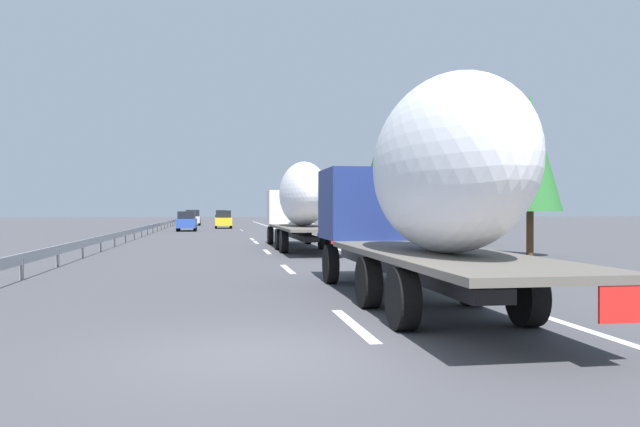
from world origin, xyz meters
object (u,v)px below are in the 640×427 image
(car_silver_hatch, at_px, (193,218))
(road_sign, at_px, (300,208))
(car_yellow_coupe, at_px, (223,219))
(truck_lead, at_px, (300,201))
(car_blue_sedan, at_px, (187,221))
(truck_trailing, at_px, (423,185))
(car_black_suv, at_px, (221,216))

(car_silver_hatch, bearing_deg, road_sign, -158.91)
(car_yellow_coupe, bearing_deg, truck_lead, -174.63)
(car_yellow_coupe, bearing_deg, car_blue_sedan, 157.06)
(truck_trailing, bearing_deg, car_silver_hatch, 5.88)
(car_yellow_coupe, relative_size, road_sign, 1.45)
(car_silver_hatch, bearing_deg, car_yellow_coupe, -164.70)
(car_blue_sedan, bearing_deg, car_black_suv, -4.62)
(truck_trailing, relative_size, road_sign, 3.92)
(road_sign, bearing_deg, truck_lead, 172.64)
(car_silver_hatch, bearing_deg, truck_lead, -171.89)
(road_sign, bearing_deg, car_black_suv, 8.05)
(truck_lead, relative_size, car_yellow_coupe, 3.10)
(car_yellow_coupe, bearing_deg, car_silver_hatch, 15.30)
(truck_lead, bearing_deg, car_silver_hatch, 8.11)
(car_silver_hatch, height_order, road_sign, road_sign)
(truck_lead, distance_m, car_silver_hatch, 51.35)
(car_black_suv, bearing_deg, truck_trailing, -177.75)
(truck_trailing, relative_size, car_silver_hatch, 2.58)
(car_yellow_coupe, bearing_deg, truck_trailing, -176.47)
(car_silver_hatch, distance_m, car_yellow_coupe, 14.22)
(truck_lead, height_order, car_blue_sedan, truck_lead)
(car_blue_sedan, xyz_separation_m, road_sign, (-4.86, -10.07, 1.24))
(car_silver_hatch, bearing_deg, car_blue_sedan, -179.30)
(truck_trailing, bearing_deg, car_yellow_coupe, 3.53)
(car_silver_hatch, xyz_separation_m, car_black_suv, (20.28, -3.68, -0.02))
(road_sign, bearing_deg, truck_trailing, 175.92)
(truck_lead, distance_m, car_blue_sedan, 29.74)
(truck_lead, relative_size, truck_trailing, 1.15)
(truck_trailing, bearing_deg, car_black_suv, 2.25)
(car_yellow_coupe, height_order, road_sign, road_sign)
(truck_lead, xyz_separation_m, car_silver_hatch, (50.82, 7.24, -1.47))
(car_blue_sedan, xyz_separation_m, car_black_suv, (42.23, -3.41, 0.03))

